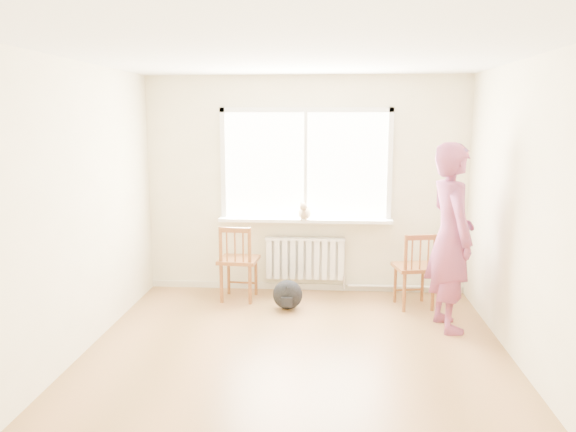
% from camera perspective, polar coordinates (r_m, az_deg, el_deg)
% --- Properties ---
extents(floor, '(4.50, 4.50, 0.00)m').
position_cam_1_polar(floor, '(5.21, 0.62, -14.87)').
color(floor, '#9C6C40').
rests_on(floor, ground).
extents(ceiling, '(4.50, 4.50, 0.00)m').
position_cam_1_polar(ceiling, '(4.76, 0.69, 16.14)').
color(ceiling, white).
rests_on(ceiling, back_wall).
extents(back_wall, '(4.00, 0.01, 2.70)m').
position_cam_1_polar(back_wall, '(7.03, 1.81, 3.12)').
color(back_wall, beige).
rests_on(back_wall, ground).
extents(window, '(2.12, 0.05, 1.42)m').
position_cam_1_polar(window, '(6.97, 1.81, 5.65)').
color(window, white).
rests_on(window, back_wall).
extents(windowsill, '(2.15, 0.22, 0.04)m').
position_cam_1_polar(windowsill, '(6.98, 1.75, -0.41)').
color(windowsill, white).
rests_on(windowsill, back_wall).
extents(radiator, '(1.00, 0.12, 0.55)m').
position_cam_1_polar(radiator, '(7.10, 1.74, -4.28)').
color(radiator, white).
rests_on(radiator, back_wall).
extents(heating_pipe, '(1.40, 0.04, 0.04)m').
position_cam_1_polar(heating_pipe, '(7.29, 11.67, -7.05)').
color(heating_pipe, silver).
rests_on(heating_pipe, back_wall).
extents(baseboard, '(4.00, 0.03, 0.08)m').
position_cam_1_polar(baseboard, '(7.29, 1.75, -7.17)').
color(baseboard, beige).
rests_on(baseboard, ground).
extents(chair_left, '(0.49, 0.47, 0.93)m').
position_cam_1_polar(chair_left, '(6.79, -5.13, -4.75)').
color(chair_left, brown).
rests_on(chair_left, floor).
extents(chair_right, '(0.52, 0.50, 0.90)m').
position_cam_1_polar(chair_right, '(6.66, 12.85, -5.39)').
color(chair_right, brown).
rests_on(chair_right, floor).
extents(person, '(0.59, 0.78, 1.95)m').
position_cam_1_polar(person, '(6.01, 16.21, -2.09)').
color(person, '#CC446E').
rests_on(person, floor).
extents(cat, '(0.18, 0.37, 0.25)m').
position_cam_1_polar(cat, '(6.88, 1.69, 0.45)').
color(cat, beige).
rests_on(cat, windowsill).
extents(backpack, '(0.35, 0.26, 0.34)m').
position_cam_1_polar(backpack, '(6.54, -0.03, -8.00)').
color(backpack, black).
rests_on(backpack, floor).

